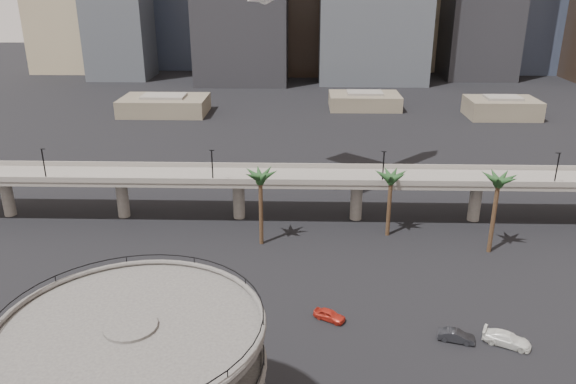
{
  "coord_description": "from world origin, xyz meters",
  "views": [
    {
      "loc": [
        0.89,
        -42.31,
        42.81
      ],
      "look_at": [
        -1.03,
        28.0,
        15.67
      ],
      "focal_mm": 35.0,
      "sensor_mm": 36.0,
      "label": 1
    }
  ],
  "objects_px": {
    "overpass": "(298,182)",
    "car_a": "(329,315)",
    "car_b": "(456,336)",
    "car_c": "(507,339)"
  },
  "relations": [
    {
      "from": "car_b",
      "to": "car_c",
      "type": "xyz_separation_m",
      "value": [
        6.09,
        -0.56,
        0.09
      ]
    },
    {
      "from": "overpass",
      "to": "car_a",
      "type": "xyz_separation_m",
      "value": [
        4.66,
        -33.57,
        -6.6
      ]
    },
    {
      "from": "car_a",
      "to": "car_c",
      "type": "bearing_deg",
      "value": -73.17
    },
    {
      "from": "overpass",
      "to": "car_b",
      "type": "distance_m",
      "value": 43.46
    },
    {
      "from": "overpass",
      "to": "car_a",
      "type": "relative_size",
      "value": 30.11
    },
    {
      "from": "overpass",
      "to": "car_a",
      "type": "height_order",
      "value": "overpass"
    },
    {
      "from": "car_b",
      "to": "car_c",
      "type": "height_order",
      "value": "car_c"
    },
    {
      "from": "car_b",
      "to": "car_a",
      "type": "bearing_deg",
      "value": 90.59
    },
    {
      "from": "car_a",
      "to": "car_b",
      "type": "relative_size",
      "value": 0.96
    },
    {
      "from": "car_b",
      "to": "car_c",
      "type": "relative_size",
      "value": 0.79
    }
  ]
}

